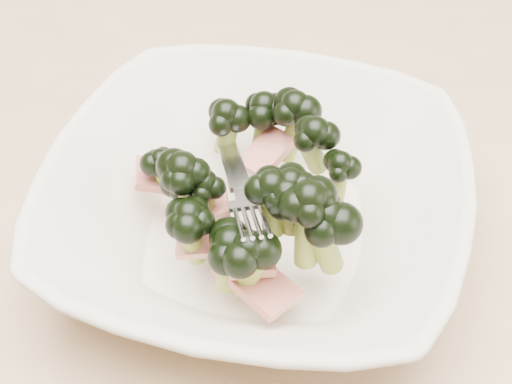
{
  "coord_description": "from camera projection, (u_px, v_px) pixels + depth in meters",
  "views": [
    {
      "loc": [
        0.07,
        -0.34,
        1.16
      ],
      "look_at": [
        0.05,
        0.02,
        0.8
      ],
      "focal_mm": 50.0,
      "sensor_mm": 36.0,
      "label": 1
    }
  ],
  "objects": [
    {
      "name": "broccoli_dish",
      "position": [
        257.0,
        202.0,
        0.51
      ],
      "size": [
        0.35,
        0.35,
        0.11
      ],
      "color": "beige",
      "rests_on": "dining_table"
    },
    {
      "name": "dining_table",
      "position": [
        200.0,
        328.0,
        0.6
      ],
      "size": [
        1.2,
        0.8,
        0.75
      ],
      "color": "tan",
      "rests_on": "ground"
    }
  ]
}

